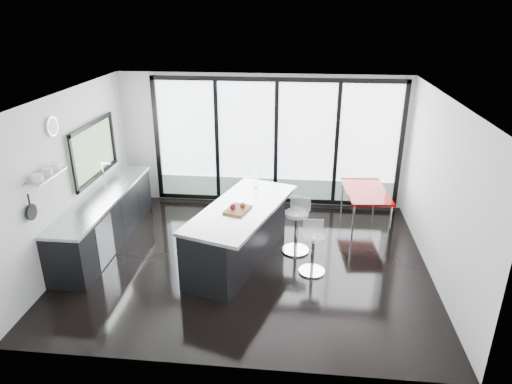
# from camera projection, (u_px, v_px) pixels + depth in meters

# --- Properties ---
(floor) EXTENTS (6.00, 5.00, 0.00)m
(floor) POSITION_uv_depth(u_px,v_px,m) (248.00, 260.00, 7.84)
(floor) COLOR black
(floor) RESTS_ON ground
(ceiling) EXTENTS (6.00, 5.00, 0.00)m
(ceiling) POSITION_uv_depth(u_px,v_px,m) (247.00, 97.00, 6.77)
(ceiling) COLOR white
(ceiling) RESTS_ON wall_back
(wall_back) EXTENTS (6.00, 0.09, 2.80)m
(wall_back) POSITION_uv_depth(u_px,v_px,m) (275.00, 148.00, 9.59)
(wall_back) COLOR silver
(wall_back) RESTS_ON ground
(wall_front) EXTENTS (6.00, 0.00, 2.80)m
(wall_front) POSITION_uv_depth(u_px,v_px,m) (221.00, 268.00, 5.01)
(wall_front) COLOR silver
(wall_front) RESTS_ON ground
(wall_left) EXTENTS (0.26, 5.00, 2.80)m
(wall_left) POSITION_uv_depth(u_px,v_px,m) (77.00, 163.00, 7.77)
(wall_left) COLOR silver
(wall_left) RESTS_ON ground
(wall_right) EXTENTS (0.00, 5.00, 2.80)m
(wall_right) POSITION_uv_depth(u_px,v_px,m) (441.00, 192.00, 7.02)
(wall_right) COLOR silver
(wall_right) RESTS_ON ground
(counter_cabinets) EXTENTS (0.69, 3.24, 1.36)m
(counter_cabinets) POSITION_uv_depth(u_px,v_px,m) (105.00, 219.00, 8.28)
(counter_cabinets) COLOR black
(counter_cabinets) RESTS_ON floor
(island) EXTENTS (1.75, 2.68, 1.32)m
(island) POSITION_uv_depth(u_px,v_px,m) (238.00, 233.00, 7.67)
(island) COLOR black
(island) RESTS_ON floor
(bar_stool_near) EXTENTS (0.46, 0.46, 0.68)m
(bar_stool_near) POSITION_uv_depth(u_px,v_px,m) (313.00, 254.00, 7.36)
(bar_stool_near) COLOR silver
(bar_stool_near) RESTS_ON floor
(bar_stool_far) EXTENTS (0.62, 0.62, 0.77)m
(bar_stool_far) POSITION_uv_depth(u_px,v_px,m) (296.00, 232.00, 7.98)
(bar_stool_far) COLOR silver
(bar_stool_far) RESTS_ON floor
(red_table) EXTENTS (0.89, 1.42, 0.73)m
(red_table) POSITION_uv_depth(u_px,v_px,m) (365.00, 207.00, 8.99)
(red_table) COLOR #930400
(red_table) RESTS_ON floor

